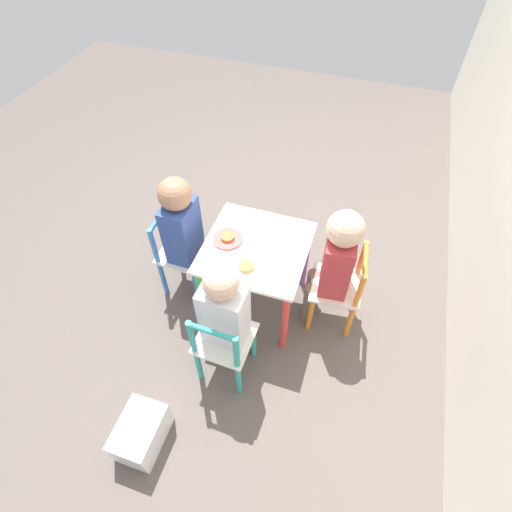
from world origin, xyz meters
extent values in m
plane|color=#5B514C|center=(0.00, 0.00, 0.00)|extent=(6.00, 6.00, 0.00)
cube|color=silver|center=(0.00, 0.00, 0.49)|extent=(0.52, 0.52, 0.02)
cylinder|color=#E5599E|center=(-0.23, -0.23, 0.24)|extent=(0.04, 0.04, 0.48)
cylinder|color=green|center=(0.23, -0.23, 0.24)|extent=(0.04, 0.04, 0.48)
cylinder|color=#8E51BC|center=(-0.23, 0.23, 0.24)|extent=(0.04, 0.04, 0.48)
cylinder|color=#DB3D38|center=(0.23, 0.23, 0.24)|extent=(0.04, 0.04, 0.48)
cube|color=silver|center=(0.43, -0.01, 0.29)|extent=(0.27, 0.27, 0.02)
cylinder|color=teal|center=(0.33, 0.09, 0.14)|extent=(0.03, 0.03, 0.28)
cylinder|color=teal|center=(0.32, -0.12, 0.14)|extent=(0.03, 0.03, 0.28)
cylinder|color=teal|center=(0.54, 0.09, 0.14)|extent=(0.03, 0.03, 0.28)
cylinder|color=teal|center=(0.53, -0.12, 0.14)|extent=(0.03, 0.03, 0.28)
cylinder|color=teal|center=(0.54, 0.09, 0.41)|extent=(0.03, 0.03, 0.26)
cylinder|color=teal|center=(0.53, -0.12, 0.41)|extent=(0.03, 0.03, 0.26)
cylinder|color=teal|center=(0.53, -0.02, 0.53)|extent=(0.03, 0.21, 0.02)
cube|color=silver|center=(-0.01, -0.43, 0.29)|extent=(0.26, 0.26, 0.02)
cylinder|color=#387AD1|center=(0.10, -0.32, 0.14)|extent=(0.03, 0.03, 0.28)
cylinder|color=#387AD1|center=(-0.11, -0.32, 0.14)|extent=(0.03, 0.03, 0.28)
cylinder|color=#387AD1|center=(0.10, -0.54, 0.14)|extent=(0.03, 0.03, 0.28)
cylinder|color=#387AD1|center=(-0.11, -0.53, 0.14)|extent=(0.03, 0.03, 0.28)
cylinder|color=#387AD1|center=(0.10, -0.54, 0.41)|extent=(0.03, 0.03, 0.26)
cylinder|color=#387AD1|center=(-0.11, -0.53, 0.41)|extent=(0.03, 0.03, 0.26)
cylinder|color=#387AD1|center=(-0.01, -0.54, 0.53)|extent=(0.21, 0.03, 0.02)
cube|color=silver|center=(-0.04, 0.43, 0.29)|extent=(0.28, 0.28, 0.02)
cylinder|color=orange|center=(-0.14, 0.31, 0.14)|extent=(0.03, 0.03, 0.28)
cylinder|color=orange|center=(0.07, 0.33, 0.14)|extent=(0.03, 0.03, 0.28)
cylinder|color=orange|center=(-0.16, 0.52, 0.14)|extent=(0.03, 0.03, 0.28)
cylinder|color=orange|center=(0.05, 0.54, 0.14)|extent=(0.03, 0.03, 0.28)
cylinder|color=orange|center=(-0.16, 0.52, 0.41)|extent=(0.03, 0.03, 0.26)
cylinder|color=orange|center=(0.05, 0.54, 0.41)|extent=(0.03, 0.03, 0.26)
cylinder|color=orange|center=(-0.05, 0.53, 0.53)|extent=(0.21, 0.04, 0.02)
cylinder|color=#7A6B5B|center=(0.31, 0.04, 0.15)|extent=(0.07, 0.07, 0.30)
cylinder|color=#7A6B5B|center=(0.31, -0.06, 0.15)|extent=(0.07, 0.07, 0.30)
cube|color=silver|center=(0.41, -0.01, 0.47)|extent=(0.15, 0.20, 0.35)
sphere|color=#DBB293|center=(0.41, -0.01, 0.71)|extent=(0.15, 0.15, 0.15)
cylinder|color=#7A6B5B|center=(0.05, -0.31, 0.15)|extent=(0.07, 0.07, 0.30)
cylinder|color=#7A6B5B|center=(-0.05, -0.31, 0.15)|extent=(0.07, 0.07, 0.30)
cube|color=#2D478E|center=(0.00, -0.41, 0.48)|extent=(0.20, 0.14, 0.36)
sphere|color=#A37556|center=(0.00, -0.41, 0.73)|extent=(0.17, 0.17, 0.17)
cylinder|color=#7A6B5B|center=(-0.08, 0.30, 0.15)|extent=(0.07, 0.07, 0.30)
cylinder|color=#7A6B5B|center=(0.02, 0.31, 0.15)|extent=(0.07, 0.07, 0.30)
cube|color=#B23338|center=(-0.04, 0.41, 0.47)|extent=(0.21, 0.16, 0.34)
sphere|color=#DBB293|center=(-0.04, 0.41, 0.71)|extent=(0.18, 0.18, 0.18)
cylinder|color=white|center=(0.15, 0.00, 0.50)|extent=(0.16, 0.16, 0.01)
cylinder|color=#D6843D|center=(0.15, 0.00, 0.51)|extent=(0.07, 0.07, 0.02)
cylinder|color=#E54C47|center=(0.00, -0.15, 0.50)|extent=(0.15, 0.15, 0.01)
cylinder|color=#CC6633|center=(0.00, -0.15, 0.51)|extent=(0.07, 0.07, 0.02)
cube|color=silver|center=(0.90, -0.25, 0.09)|extent=(0.26, 0.18, 0.19)
camera|label=1|loc=(1.27, 0.41, 1.99)|focal=28.00mm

